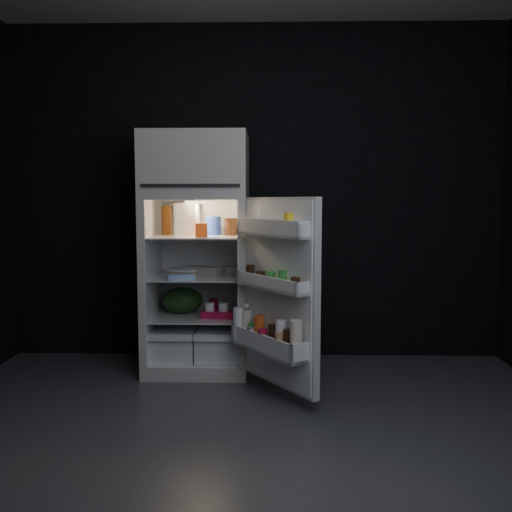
{
  "coord_description": "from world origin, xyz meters",
  "views": [
    {
      "loc": [
        0.12,
        -2.98,
        1.29
      ],
      "look_at": [
        0.02,
        1.0,
        0.9
      ],
      "focal_mm": 40.0,
      "sensor_mm": 36.0,
      "label": 1
    }
  ],
  "objects_px": {
    "fridge_door": "(276,296)",
    "egg_carton": "(204,271)",
    "yogurt_tray": "(218,314)",
    "refrigerator": "(198,244)",
    "milk_jug": "(187,219)"
  },
  "relations": [
    {
      "from": "egg_carton",
      "to": "fridge_door",
      "type": "bearing_deg",
      "value": -26.34
    },
    {
      "from": "milk_jug",
      "to": "yogurt_tray",
      "type": "height_order",
      "value": "milk_jug"
    },
    {
      "from": "fridge_door",
      "to": "yogurt_tray",
      "type": "bearing_deg",
      "value": 128.73
    },
    {
      "from": "milk_jug",
      "to": "yogurt_tray",
      "type": "distance_m",
      "value": 0.75
    },
    {
      "from": "refrigerator",
      "to": "yogurt_tray",
      "type": "bearing_deg",
      "value": -44.32
    },
    {
      "from": "fridge_door",
      "to": "milk_jug",
      "type": "bearing_deg",
      "value": 134.99
    },
    {
      "from": "yogurt_tray",
      "to": "milk_jug",
      "type": "bearing_deg",
      "value": 155.5
    },
    {
      "from": "milk_jug",
      "to": "yogurt_tray",
      "type": "relative_size",
      "value": 1.04
    },
    {
      "from": "fridge_door",
      "to": "egg_carton",
      "type": "height_order",
      "value": "fridge_door"
    },
    {
      "from": "refrigerator",
      "to": "milk_jug",
      "type": "xyz_separation_m",
      "value": [
        -0.07,
        -0.03,
        0.19
      ]
    },
    {
      "from": "refrigerator",
      "to": "yogurt_tray",
      "type": "xyz_separation_m",
      "value": [
        0.16,
        -0.16,
        -0.5
      ]
    },
    {
      "from": "refrigerator",
      "to": "fridge_door",
      "type": "bearing_deg",
      "value": -49.52
    },
    {
      "from": "fridge_door",
      "to": "yogurt_tray",
      "type": "distance_m",
      "value": 0.72
    },
    {
      "from": "fridge_door",
      "to": "milk_jug",
      "type": "xyz_separation_m",
      "value": [
        -0.66,
        0.66,
        0.47
      ]
    },
    {
      "from": "refrigerator",
      "to": "fridge_door",
      "type": "distance_m",
      "value": 0.95
    }
  ]
}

